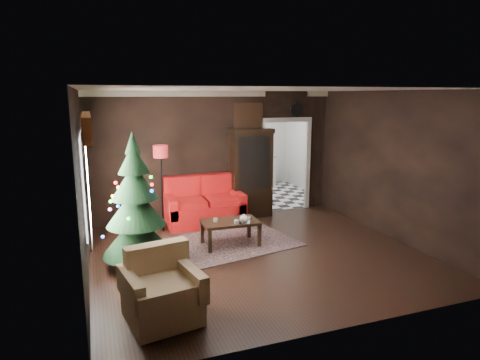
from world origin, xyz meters
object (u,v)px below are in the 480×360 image
object	(u,v)px
wall_clock	(296,110)
loveseat	(204,201)
armchair	(162,286)
coffee_table	(230,233)
curio_cabinet	(251,175)
floor_lamp	(162,191)
teapot	(244,219)
kitchen_table	(254,185)
christmas_tree	(136,203)

from	to	relation	value
wall_clock	loveseat	bearing A→B (deg)	-170.34
armchair	coffee_table	xyz separation A→B (m)	(1.62, 2.23, -0.22)
curio_cabinet	floor_lamp	size ratio (longest dim) A/B	1.03
teapot	kitchen_table	xyz separation A→B (m)	(1.52, 3.33, -0.18)
coffee_table	curio_cabinet	bearing A→B (deg)	57.85
christmas_tree	loveseat	bearing A→B (deg)	49.26
armchair	wall_clock	size ratio (longest dim) A/B	2.72
loveseat	kitchen_table	distance (m)	2.45
christmas_tree	armchair	world-z (taller)	christmas_tree
coffee_table	wall_clock	bearing A→B (deg)	39.36
floor_lamp	loveseat	bearing A→B (deg)	13.21
christmas_tree	wall_clock	size ratio (longest dim) A/B	6.63
christmas_tree	kitchen_table	xyz separation A→B (m)	(3.39, 3.50, -0.68)
loveseat	coffee_table	xyz separation A→B (m)	(0.11, -1.44, -0.26)
floor_lamp	christmas_tree	size ratio (longest dim) A/B	0.87
christmas_tree	coffee_table	size ratio (longest dim) A/B	2.10
floor_lamp	teapot	xyz separation A→B (m)	(1.20, -1.47, -0.28)
floor_lamp	wall_clock	world-z (taller)	wall_clock
curio_cabinet	kitchen_table	world-z (taller)	curio_cabinet
loveseat	wall_clock	world-z (taller)	wall_clock
kitchen_table	armchair	bearing A→B (deg)	-121.92
curio_cabinet	christmas_tree	distance (m)	3.44
coffee_table	wall_clock	size ratio (longest dim) A/B	3.16
christmas_tree	coffee_table	distance (m)	1.93
floor_lamp	wall_clock	size ratio (longest dim) A/B	5.78
kitchen_table	coffee_table	bearing A→B (deg)	-118.72
floor_lamp	christmas_tree	world-z (taller)	christmas_tree
kitchen_table	floor_lamp	bearing A→B (deg)	-145.52
christmas_tree	armchair	bearing A→B (deg)	-87.36
coffee_table	armchair	bearing A→B (deg)	-126.03
curio_cabinet	armchair	size ratio (longest dim) A/B	2.18
kitchen_table	curio_cabinet	bearing A→B (deg)	-114.44
curio_cabinet	armchair	distance (m)	4.73
loveseat	kitchen_table	world-z (taller)	loveseat
floor_lamp	teapot	world-z (taller)	floor_lamp
coffee_table	wall_clock	distance (m)	3.60
loveseat	teapot	bearing A→B (deg)	-80.56
floor_lamp	teapot	distance (m)	1.91
armchair	kitchen_table	size ratio (longest dim) A/B	1.16
curio_cabinet	kitchen_table	distance (m)	1.67
loveseat	wall_clock	xyz separation A→B (m)	(2.35, 0.40, 1.88)
teapot	wall_clock	xyz separation A→B (m)	(2.07, 2.08, 1.83)
christmas_tree	teapot	bearing A→B (deg)	5.17
floor_lamp	coffee_table	bearing A→B (deg)	-50.13
christmas_tree	floor_lamp	bearing A→B (deg)	67.46
floor_lamp	wall_clock	bearing A→B (deg)	10.67
christmas_tree	teapot	distance (m)	1.95
floor_lamp	kitchen_table	distance (m)	3.33
loveseat	armchair	xyz separation A→B (m)	(-1.51, -3.66, -0.04)
floor_lamp	curio_cabinet	bearing A→B (deg)	11.89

